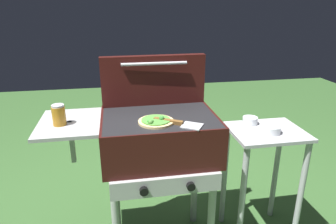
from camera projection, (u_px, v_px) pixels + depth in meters
grill at (157, 140)px, 1.72m from camera, size 0.96×0.53×0.90m
grill_lid_open at (154, 80)px, 1.83m from camera, size 0.63×0.09×0.30m
pizza_veggie at (156, 121)px, 1.58m from camera, size 0.19×0.19×0.04m
sauce_jar at (59, 115)px, 1.54m from camera, size 0.07×0.07×0.11m
spatula at (178, 123)px, 1.56m from camera, size 0.25×0.18×0.02m
prep_table at (263, 162)px, 1.91m from camera, size 0.44×0.36×0.76m
topping_bowl_near at (250, 121)px, 1.92m from camera, size 0.09×0.09×0.04m
topping_bowl_far at (271, 129)px, 1.79m from camera, size 0.12×0.12×0.04m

